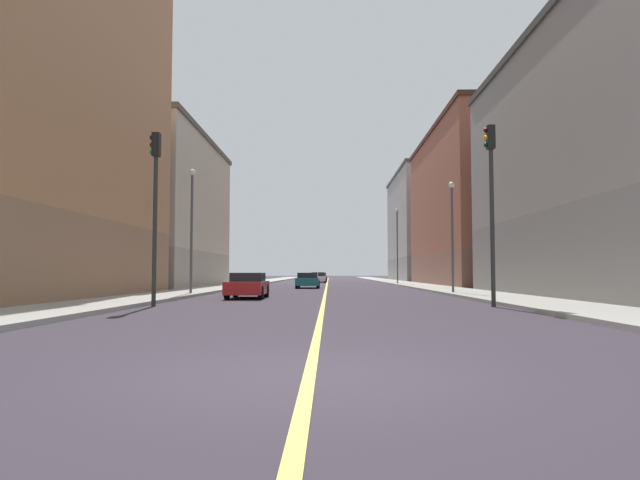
{
  "coord_description": "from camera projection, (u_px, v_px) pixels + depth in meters",
  "views": [
    {
      "loc": [
        0.25,
        -6.87,
        1.28
      ],
      "look_at": [
        -0.52,
        38.84,
        3.97
      ],
      "focal_mm": 30.94,
      "sensor_mm": 36.0,
      "label": 1
    }
  ],
  "objects": [
    {
      "name": "ground_plane",
      "position": [
        309.0,
        376.0,
        6.79
      ],
      "size": [
        400.0,
        400.0,
        0.0
      ],
      "primitive_type": "plane",
      "color": "#312A34",
      "rests_on": "ground"
    },
    {
      "name": "sidewalk_left",
      "position": [
        411.0,
        284.0,
        55.56
      ],
      "size": [
        3.49,
        168.0,
        0.15
      ],
      "primitive_type": "cube",
      "color": "#9E9B93",
      "rests_on": "ground"
    },
    {
      "name": "sidewalk_right",
      "position": [
        243.0,
        284.0,
        55.85
      ],
      "size": [
        3.49,
        168.0,
        0.15
      ],
      "primitive_type": "cube",
      "color": "#9E9B93",
      "rests_on": "ground"
    },
    {
      "name": "lane_center_stripe",
      "position": [
        327.0,
        285.0,
        55.7
      ],
      "size": [
        0.16,
        154.0,
        0.01
      ],
      "primitive_type": "cube",
      "color": "#E5D14C",
      "rests_on": "ground"
    },
    {
      "name": "building_left_mid",
      "position": [
        477.0,
        208.0,
        54.49
      ],
      "size": [
        9.68,
        25.81,
        15.27
      ],
      "color": "brown",
      "rests_on": "ground"
    },
    {
      "name": "building_left_far",
      "position": [
        427.0,
        227.0,
        82.49
      ],
      "size": [
        9.68,
        23.56,
        16.06
      ],
      "color": "gray",
      "rests_on": "ground"
    },
    {
      "name": "building_right_midblock",
      "position": [
        154.0,
        212.0,
        47.71
      ],
      "size": [
        9.68,
        20.69,
        12.98
      ],
      "color": "#9D9688",
      "rests_on": "ground"
    },
    {
      "name": "traffic_light_left_near",
      "position": [
        491.0,
        190.0,
        20.65
      ],
      "size": [
        0.4,
        0.32,
        6.82
      ],
      "color": "#2D2D2D",
      "rests_on": "ground"
    },
    {
      "name": "traffic_light_right_near",
      "position": [
        155.0,
        195.0,
        20.86
      ],
      "size": [
        0.4,
        0.32,
        6.59
      ],
      "color": "#2D2D2D",
      "rests_on": "ground"
    },
    {
      "name": "street_lamp_left_near",
      "position": [
        452.0,
        224.0,
        31.75
      ],
      "size": [
        0.36,
        0.36,
        6.36
      ],
      "color": "#4C4C51",
      "rests_on": "ground"
    },
    {
      "name": "street_lamp_right_near",
      "position": [
        192.0,
        217.0,
        30.35
      ],
      "size": [
        0.36,
        0.36,
        6.85
      ],
      "color": "#4C4C51",
      "rests_on": "ground"
    },
    {
      "name": "street_lamp_left_far",
      "position": [
        397.0,
        238.0,
        57.42
      ],
      "size": [
        0.36,
        0.36,
        7.8
      ],
      "color": "#4C4C51",
      "rests_on": "ground"
    },
    {
      "name": "car_teal",
      "position": [
        308.0,
        280.0,
        45.09
      ],
      "size": [
        1.9,
        4.54,
        1.25
      ],
      "color": "#196670",
      "rests_on": "ground"
    },
    {
      "name": "car_white",
      "position": [
        318.0,
        278.0,
        68.73
      ],
      "size": [
        1.89,
        4.08,
        1.3
      ],
      "color": "white",
      "rests_on": "ground"
    },
    {
      "name": "car_red",
      "position": [
        248.0,
        286.0,
        27.3
      ],
      "size": [
        1.85,
        4.08,
        1.26
      ],
      "color": "red",
      "rests_on": "ground"
    },
    {
      "name": "car_maroon",
      "position": [
        320.0,
        277.0,
        75.58
      ],
      "size": [
        1.87,
        4.0,
        1.23
      ],
      "color": "maroon",
      "rests_on": "ground"
    }
  ]
}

